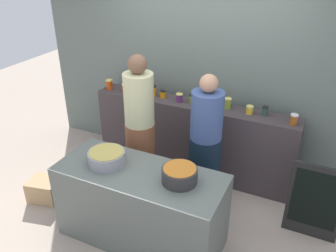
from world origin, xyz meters
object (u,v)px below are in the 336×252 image
at_px(preserve_jar_0, 109,84).
at_px(cooking_pot_left, 107,158).
at_px(preserve_jar_4, 154,91).
at_px(cooking_pot_center, 180,175).
at_px(preserve_jar_10, 228,103).
at_px(preserve_jar_2, 135,86).
at_px(preserve_jar_11, 250,110).
at_px(preserve_jar_3, 140,91).
at_px(cook_in_cap, 205,149).
at_px(preserve_jar_5, 163,94).
at_px(preserve_jar_1, 125,88).
at_px(preserve_jar_8, 199,101).
at_px(preserve_jar_9, 209,104).
at_px(preserve_jar_6, 179,98).
at_px(cook_with_tongs, 140,136).
at_px(preserve_jar_13, 294,119).
at_px(chalkboard_sign, 315,202).
at_px(preserve_jar_7, 192,99).
at_px(bread_crate, 45,189).
at_px(preserve_jar_12, 265,111).

relative_size(preserve_jar_0, cooking_pot_left, 0.38).
distance_m(preserve_jar_4, cooking_pot_center, 1.71).
bearing_deg(preserve_jar_10, cooking_pot_left, -119.35).
height_order(preserve_jar_2, cooking_pot_center, preserve_jar_2).
distance_m(preserve_jar_11, cooking_pot_center, 1.42).
xyz_separation_m(preserve_jar_3, cook_in_cap, (1.11, -0.50, -0.34)).
relative_size(preserve_jar_5, cooking_pot_left, 0.27).
bearing_deg(preserve_jar_11, cook_in_cap, -121.13).
xyz_separation_m(preserve_jar_1, preserve_jar_4, (0.42, 0.06, 0.01)).
height_order(preserve_jar_0, preserve_jar_8, preserve_jar_0).
xyz_separation_m(preserve_jar_0, preserve_jar_9, (1.47, 0.01, -0.02)).
relative_size(preserve_jar_10, cooking_pot_left, 0.37).
height_order(preserve_jar_3, preserve_jar_9, preserve_jar_3).
xyz_separation_m(preserve_jar_5, preserve_jar_6, (0.25, -0.03, 0.00)).
distance_m(preserve_jar_11, cook_with_tongs, 1.34).
height_order(preserve_jar_0, preserve_jar_2, preserve_jar_0).
xyz_separation_m(preserve_jar_8, preserve_jar_13, (1.15, -0.04, 0.00)).
xyz_separation_m(preserve_jar_9, chalkboard_sign, (1.40, -0.57, -0.62)).
xyz_separation_m(preserve_jar_5, preserve_jar_13, (1.67, -0.06, 0.01)).
bearing_deg(preserve_jar_2, preserve_jar_11, -1.82).
relative_size(preserve_jar_7, cook_with_tongs, 0.06).
height_order(preserve_jar_1, cooking_pot_left, preserve_jar_1).
distance_m(preserve_jar_6, cooking_pot_left, 1.41).
bearing_deg(bread_crate, preserve_jar_5, 54.84).
height_order(preserve_jar_3, preserve_jar_6, preserve_jar_3).
distance_m(preserve_jar_2, bread_crate, 1.78).
bearing_deg(preserve_jar_8, cooking_pot_left, -108.16).
distance_m(preserve_jar_3, preserve_jar_11, 1.46).
height_order(preserve_jar_1, chalkboard_sign, preserve_jar_1).
relative_size(preserve_jar_13, cooking_pot_center, 0.37).
bearing_deg(cook_with_tongs, cook_in_cap, 12.53).
relative_size(preserve_jar_6, preserve_jar_12, 0.97).
bearing_deg(preserve_jar_13, cooking_pot_center, -121.83).
bearing_deg(preserve_jar_12, cook_with_tongs, -148.76).
bearing_deg(preserve_jar_8, preserve_jar_10, 9.13).
distance_m(preserve_jar_0, cook_with_tongs, 1.13).
relative_size(preserve_jar_3, preserve_jar_12, 1.13).
xyz_separation_m(preserve_jar_8, cooking_pot_left, (-0.46, -1.39, -0.16)).
distance_m(preserve_jar_0, cooking_pot_center, 2.13).
relative_size(cooking_pot_left, bread_crate, 1.04).
bearing_deg(cooking_pot_left, preserve_jar_0, 122.55).
xyz_separation_m(preserve_jar_6, preserve_jar_13, (1.42, -0.03, 0.01)).
bearing_deg(preserve_jar_8, bread_crate, -137.83).
relative_size(preserve_jar_1, chalkboard_sign, 0.14).
xyz_separation_m(preserve_jar_5, preserve_jar_11, (1.15, 0.00, -0.00)).
height_order(bread_crate, chalkboard_sign, chalkboard_sign).
bearing_deg(preserve_jar_5, preserve_jar_1, -173.99).
xyz_separation_m(preserve_jar_6, cook_in_cap, (0.56, -0.53, -0.33)).
bearing_deg(preserve_jar_1, preserve_jar_11, 2.00).
distance_m(preserve_jar_13, bread_crate, 3.08).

